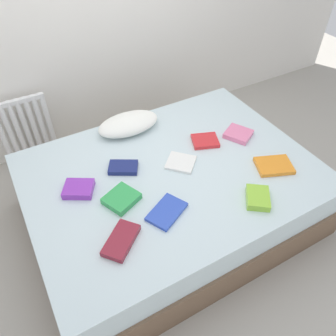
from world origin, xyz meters
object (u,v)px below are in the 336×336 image
object	(u,v)px
textbook_white	(181,163)
textbook_pink	(238,134)
textbook_maroon	(121,240)
textbook_lime	(258,198)
textbook_orange	(274,166)
textbook_navy	(123,167)
textbook_purple	(79,189)
textbook_blue	(167,212)
textbook_green	(121,199)
radiator	(26,127)
bed	(171,195)
pillow	(128,124)
textbook_red	(205,141)

from	to	relation	value
textbook_white	textbook_pink	size ratio (longest dim) A/B	1.01
textbook_maroon	textbook_lime	distance (m)	0.88
textbook_orange	textbook_navy	world-z (taller)	textbook_navy
textbook_purple	textbook_blue	size ratio (longest dim) A/B	0.76
textbook_purple	textbook_pink	size ratio (longest dim) A/B	0.98
textbook_purple	textbook_lime	bearing A→B (deg)	-2.61
textbook_white	textbook_green	bearing A→B (deg)	-120.98
radiator	textbook_green	xyz separation A→B (m)	(0.35, -1.29, 0.15)
bed	textbook_pink	world-z (taller)	textbook_pink
pillow	textbook_green	distance (m)	0.74
pillow	textbook_orange	distance (m)	1.13
textbook_maroon	textbook_lime	size ratio (longest dim) A/B	1.32
textbook_white	textbook_red	world-z (taller)	textbook_red
textbook_lime	textbook_red	distance (m)	0.65
pillow	textbook_lime	xyz separation A→B (m)	(0.40, -1.07, -0.04)
pillow	textbook_green	size ratio (longest dim) A/B	2.52
bed	textbook_purple	bearing A→B (deg)	168.78
textbook_maroon	textbook_blue	size ratio (longest dim) A/B	1.01
textbook_purple	radiator	bearing A→B (deg)	128.27
textbook_white	radiator	bearing A→B (deg)	172.25
textbook_purple	textbook_blue	distance (m)	0.60
radiator	textbook_pink	world-z (taller)	radiator
textbook_maroon	textbook_orange	xyz separation A→B (m)	(1.17, 0.05, -0.00)
textbook_white	textbook_pink	xyz separation A→B (m)	(0.55, 0.05, 0.01)
textbook_green	textbook_lime	distance (m)	0.86
textbook_green	textbook_white	bearing A→B (deg)	-10.26
radiator	textbook_navy	world-z (taller)	radiator
textbook_pink	textbook_green	bearing A→B (deg)	159.99
textbook_white	textbook_maroon	distance (m)	0.74
textbook_pink	textbook_orange	world-z (taller)	textbook_pink
textbook_green	textbook_maroon	bearing A→B (deg)	-137.04
textbook_white	textbook_red	size ratio (longest dim) A/B	1.00
textbook_pink	textbook_orange	distance (m)	0.40
bed	radiator	distance (m)	1.43
pillow	textbook_white	size ratio (longest dim) A/B	2.56
textbook_white	textbook_orange	xyz separation A→B (m)	(0.55, -0.35, 0.00)
textbook_white	textbook_blue	xyz separation A→B (m)	(-0.30, -0.34, 0.00)
textbook_green	textbook_blue	distance (m)	0.30
textbook_white	textbook_purple	size ratio (longest dim) A/B	1.03
bed	radiator	size ratio (longest dim) A/B	3.59
textbook_white	textbook_orange	distance (m)	0.65
textbook_white	textbook_maroon	size ratio (longest dim) A/B	0.77
textbook_maroon	textbook_lime	xyz separation A→B (m)	(0.87, -0.13, 0.01)
textbook_pink	textbook_white	bearing A→B (deg)	156.49
radiator	textbook_orange	world-z (taller)	radiator
textbook_white	textbook_lime	size ratio (longest dim) A/B	1.02
textbook_blue	textbook_lime	bearing A→B (deg)	-46.43
bed	textbook_green	size ratio (longest dim) A/B	10.29
textbook_maroon	textbook_white	bearing A→B (deg)	-7.68
textbook_purple	textbook_maroon	distance (m)	0.50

